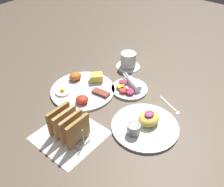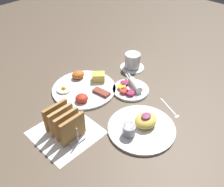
# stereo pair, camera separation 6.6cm
# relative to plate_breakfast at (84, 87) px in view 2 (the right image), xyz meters

# --- Properties ---
(ground_plane) EXTENTS (3.00, 3.00, 0.00)m
(ground_plane) POSITION_rel_plate_breakfast_xyz_m (-0.00, -0.21, -0.01)
(ground_plane) COLOR brown
(napkin_flat) EXTENTS (0.22, 0.22, 0.00)m
(napkin_flat) POSITION_rel_plate_breakfast_xyz_m (-0.22, -0.15, -0.01)
(napkin_flat) COLOR white
(napkin_flat) RESTS_ON ground_plane
(plate_breakfast) EXTENTS (0.28, 0.28, 0.05)m
(plate_breakfast) POSITION_rel_plate_breakfast_xyz_m (0.00, 0.00, 0.00)
(plate_breakfast) COLOR white
(plate_breakfast) RESTS_ON ground_plane
(plate_condiments) EXTENTS (0.16, 0.16, 0.04)m
(plate_condiments) POSITION_rel_plate_breakfast_xyz_m (0.14, -0.15, 0.00)
(plate_condiments) COLOR white
(plate_condiments) RESTS_ON ground_plane
(plate_foreground) EXTENTS (0.25, 0.25, 0.06)m
(plate_foreground) POSITION_rel_plate_breakfast_xyz_m (-0.01, -0.34, 0.00)
(plate_foreground) COLOR white
(plate_foreground) RESTS_ON ground_plane
(toast_rack) EXTENTS (0.10, 0.15, 0.10)m
(toast_rack) POSITION_rel_plate_breakfast_xyz_m (-0.22, -0.15, 0.04)
(toast_rack) COLOR #B7B7BC
(toast_rack) RESTS_ON ground_plane
(coffee_cup) EXTENTS (0.12, 0.12, 0.08)m
(coffee_cup) POSITION_rel_plate_breakfast_xyz_m (0.28, -0.04, 0.03)
(coffee_cup) COLOR white
(coffee_cup) RESTS_ON ground_plane
(teaspoon) EXTENTS (0.06, 0.12, 0.01)m
(teaspoon) POSITION_rel_plate_breakfast_xyz_m (0.15, -0.36, -0.01)
(teaspoon) COLOR silver
(teaspoon) RESTS_ON ground_plane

